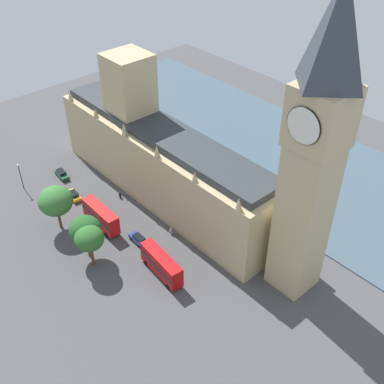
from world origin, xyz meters
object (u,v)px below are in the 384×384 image
(double_decker_bus_corner, at_px, (161,264))
(street_lamp_slot_10, at_px, (20,172))
(car_dark_green_trailing, at_px, (62,174))
(pedestrian_by_river_gate, at_px, (120,195))
(double_decker_bus_under_trees, at_px, (101,216))
(plane_tree_leading, at_px, (85,230))
(parliament_building, at_px, (159,157))
(plane_tree_far_end, at_px, (89,239))
(clock_tower, at_px, (315,150))
(car_yellow_cab_kerbside, at_px, (74,195))
(plane_tree_opposite_hall, at_px, (56,201))
(pedestrian_midblock, at_px, (171,231))
(car_blue_near_tower, at_px, (139,239))

(double_decker_bus_corner, xyz_separation_m, street_lamp_slot_10, (7.12, -42.07, 2.07))
(car_dark_green_trailing, height_order, pedestrian_by_river_gate, car_dark_green_trailing)
(double_decker_bus_under_trees, relative_size, plane_tree_leading, 1.13)
(parliament_building, bearing_deg, pedestrian_by_river_gate, -27.78)
(plane_tree_far_end, bearing_deg, car_dark_green_trailing, -108.66)
(clock_tower, xyz_separation_m, car_yellow_cab_kerbside, (17.08, -48.26, -27.36))
(double_decker_bus_under_trees, xyz_separation_m, plane_tree_opposite_hall, (6.67, -5.29, 4.29))
(parliament_building, distance_m, clock_tower, 41.71)
(parliament_building, height_order, street_lamp_slot_10, parliament_building)
(car_yellow_cab_kerbside, xyz_separation_m, pedestrian_by_river_gate, (-7.97, 6.71, -0.15))
(car_yellow_cab_kerbside, relative_size, street_lamp_slot_10, 0.67)
(double_decker_bus_corner, bearing_deg, pedestrian_by_river_gate, 77.56)
(parliament_building, height_order, plane_tree_far_end, parliament_building)
(car_yellow_cab_kerbside, bearing_deg, plane_tree_opposite_hall, -130.74)
(parliament_building, bearing_deg, double_decker_bus_under_trees, 3.41)
(pedestrian_by_river_gate, bearing_deg, car_dark_green_trailing, 55.41)
(double_decker_bus_corner, xyz_separation_m, pedestrian_midblock, (-8.45, -7.41, -1.87))
(car_dark_green_trailing, relative_size, pedestrian_midblock, 2.85)
(plane_tree_leading, height_order, street_lamp_slot_10, plane_tree_leading)
(clock_tower, relative_size, car_dark_green_trailing, 11.33)
(clock_tower, distance_m, double_decker_bus_under_trees, 47.66)
(car_dark_green_trailing, relative_size, car_yellow_cab_kerbside, 1.05)
(parliament_building, relative_size, clock_tower, 1.11)
(double_decker_bus_corner, bearing_deg, plane_tree_leading, 124.19)
(parliament_building, height_order, car_blue_near_tower, parliament_building)
(plane_tree_far_end, bearing_deg, plane_tree_leading, -106.71)
(double_decker_bus_under_trees, relative_size, plane_tree_far_end, 1.14)
(street_lamp_slot_10, bearing_deg, plane_tree_far_end, 87.94)
(parliament_building, height_order, pedestrian_midblock, parliament_building)
(clock_tower, xyz_separation_m, plane_tree_opposite_hall, (24.15, -41.49, -21.33))
(clock_tower, height_order, car_yellow_cab_kerbside, clock_tower)
(plane_tree_opposite_hall, bearing_deg, car_dark_green_trailing, -120.12)
(parliament_building, height_order, plane_tree_opposite_hall, parliament_building)
(car_yellow_cab_kerbside, bearing_deg, parliament_building, -28.77)
(plane_tree_opposite_hall, relative_size, plane_tree_far_end, 1.08)
(car_blue_near_tower, xyz_separation_m, pedestrian_by_river_gate, (-5.74, -14.71, -0.15))
(double_decker_bus_under_trees, height_order, plane_tree_far_end, plane_tree_far_end)
(pedestrian_by_river_gate, bearing_deg, plane_tree_leading, 162.11)
(car_yellow_cab_kerbside, relative_size, double_decker_bus_corner, 0.43)
(car_yellow_cab_kerbside, bearing_deg, double_decker_bus_corner, -83.88)
(car_blue_near_tower, bearing_deg, double_decker_bus_corner, -99.77)
(car_dark_green_trailing, bearing_deg, double_decker_bus_under_trees, 87.85)
(pedestrian_by_river_gate, bearing_deg, double_decker_bus_under_trees, 157.98)
(car_dark_green_trailing, xyz_separation_m, car_yellow_cab_kerbside, (2.18, 9.17, -0.00))
(parliament_building, distance_m, pedestrian_midblock, 17.05)
(pedestrian_by_river_gate, relative_size, plane_tree_opposite_hall, 0.17)
(double_decker_bus_under_trees, height_order, car_blue_near_tower, double_decker_bus_under_trees)
(double_decker_bus_under_trees, bearing_deg, plane_tree_far_end, 49.88)
(pedestrian_by_river_gate, xyz_separation_m, plane_tree_far_end, (15.89, 14.04, 6.12))
(double_decker_bus_corner, bearing_deg, car_dark_green_trailing, 92.28)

